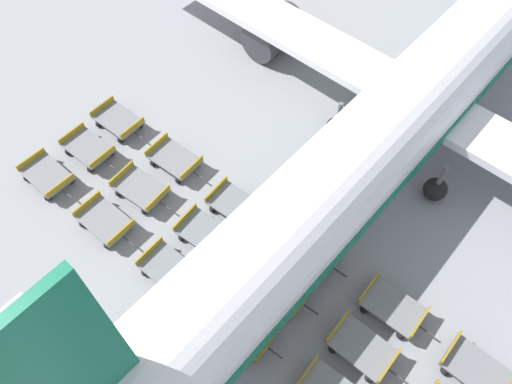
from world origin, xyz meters
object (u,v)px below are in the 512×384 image
(baggage_dolly_row_near_col_b, at_px, (105,221))
(baggage_dolly_row_mid_b_col_a, at_px, (118,121))
(baggage_dolly_row_near_col_d, at_px, (243,329))
(baggage_dolly_row_mid_a_col_c, at_px, (206,234))
(baggage_dolly_row_mid_a_col_e, at_px, (362,348))
(baggage_dolly_row_mid_b_col_c, at_px, (236,205))
(airplane, at_px, (438,79))
(baggage_dolly_row_mid_b_col_e, at_px, (392,307))
(baggage_dolly_row_mid_a_col_d, at_px, (280,288))
(baggage_dolly_row_near_col_c, at_px, (170,270))
(baggage_dolly_row_mid_b_col_b, at_px, (175,159))
(baggage_dolly_row_mid_b_col_d, at_px, (310,252))
(baggage_dolly_row_mid_a_col_b, at_px, (141,189))
(baggage_dolly_row_mid_a_col_a, at_px, (88,148))
(baggage_dolly_row_near_col_a, at_px, (47,176))
(baggage_dolly_row_mid_b_col_f, at_px, (476,370))

(baggage_dolly_row_near_col_b, distance_m, baggage_dolly_row_mid_b_col_a, 6.13)
(baggage_dolly_row_near_col_d, xyz_separation_m, baggage_dolly_row_mid_a_col_c, (-3.98, 2.55, 0.00))
(baggage_dolly_row_mid_a_col_e, distance_m, baggage_dolly_row_mid_b_col_c, 8.37)
(baggage_dolly_row_mid_a_col_c, xyz_separation_m, baggage_dolly_row_mid_b_col_a, (-8.00, 2.62, 0.00))
(airplane, xyz_separation_m, baggage_dolly_row_mid_b_col_e, (3.51, -10.39, -2.71))
(baggage_dolly_row_mid_a_col_d, relative_size, baggage_dolly_row_mid_b_col_e, 0.99)
(baggage_dolly_row_near_col_c, bearing_deg, baggage_dolly_row_mid_b_col_b, 128.57)
(baggage_dolly_row_mid_b_col_d, bearing_deg, baggage_dolly_row_mid_b_col_a, 176.90)
(baggage_dolly_row_near_col_b, xyz_separation_m, baggage_dolly_row_mid_b_col_b, (0.27, 4.56, 0.00))
(baggage_dolly_row_near_col_c, distance_m, baggage_dolly_row_mid_a_col_b, 4.57)
(baggage_dolly_row_mid_b_col_d, bearing_deg, baggage_dolly_row_mid_b_col_b, 176.95)
(airplane, distance_m, baggage_dolly_row_near_col_d, 14.98)
(baggage_dolly_row_mid_a_col_a, relative_size, baggage_dolly_row_mid_b_col_d, 1.01)
(baggage_dolly_row_mid_a_col_b, relative_size, baggage_dolly_row_mid_a_col_d, 1.00)
(baggage_dolly_row_mid_a_col_c, bearing_deg, baggage_dolly_row_mid_a_col_e, -3.08)
(baggage_dolly_row_near_col_b, xyz_separation_m, baggage_dolly_row_mid_a_col_b, (0.10, 2.26, 0.00))
(baggage_dolly_row_mid_b_col_c, bearing_deg, baggage_dolly_row_mid_b_col_e, -1.59)
(baggage_dolly_row_mid_a_col_d, bearing_deg, baggage_dolly_row_mid_a_col_b, 177.87)
(baggage_dolly_row_near_col_b, bearing_deg, baggage_dolly_row_mid_a_col_d, 13.17)
(baggage_dolly_row_mid_b_col_a, bearing_deg, baggage_dolly_row_mid_a_col_c, -18.16)
(baggage_dolly_row_mid_a_col_b, bearing_deg, baggage_dolly_row_mid_b_col_b, 85.95)
(baggage_dolly_row_mid_a_col_d, xyz_separation_m, baggage_dolly_row_mid_b_col_a, (-12.18, 2.84, 0.00))
(baggage_dolly_row_near_col_c, distance_m, baggage_dolly_row_mid_b_col_a, 9.25)
(baggage_dolly_row_near_col_a, relative_size, baggage_dolly_row_mid_b_col_e, 1.01)
(baggage_dolly_row_near_col_b, distance_m, baggage_dolly_row_mid_a_col_a, 4.53)
(baggage_dolly_row_mid_a_col_d, height_order, baggage_dolly_row_mid_b_col_c, same)
(baggage_dolly_row_mid_b_col_c, bearing_deg, baggage_dolly_row_mid_b_col_b, 174.53)
(baggage_dolly_row_near_col_b, height_order, baggage_dolly_row_mid_a_col_d, same)
(baggage_dolly_row_mid_a_col_a, relative_size, baggage_dolly_row_mid_a_col_e, 1.00)
(baggage_dolly_row_mid_b_col_c, bearing_deg, baggage_dolly_row_mid_b_col_f, -3.03)
(baggage_dolly_row_mid_b_col_a, height_order, baggage_dolly_row_mid_b_col_b, same)
(baggage_dolly_row_mid_b_col_b, bearing_deg, baggage_dolly_row_mid_a_col_d, -17.87)
(baggage_dolly_row_near_col_b, distance_m, baggage_dolly_row_mid_b_col_c, 6.05)
(baggage_dolly_row_near_col_d, bearing_deg, baggage_dolly_row_mid_a_col_a, 166.14)
(baggage_dolly_row_mid_a_col_b, bearing_deg, baggage_dolly_row_mid_a_col_d, -2.13)
(baggage_dolly_row_near_col_b, relative_size, baggage_dolly_row_mid_b_col_e, 1.00)
(baggage_dolly_row_near_col_a, bearing_deg, baggage_dolly_row_near_col_c, -2.31)
(baggage_dolly_row_near_col_a, relative_size, baggage_dolly_row_mid_b_col_b, 1.01)
(baggage_dolly_row_near_col_d, relative_size, baggage_dolly_row_mid_b_col_e, 0.99)
(baggage_dolly_row_mid_a_col_b, height_order, baggage_dolly_row_mid_b_col_c, same)
(baggage_dolly_row_near_col_b, xyz_separation_m, baggage_dolly_row_near_col_d, (8.15, -0.38, 0.00))
(baggage_dolly_row_mid_b_col_f, bearing_deg, baggage_dolly_row_mid_a_col_a, -177.21)
(baggage_dolly_row_near_col_a, relative_size, baggage_dolly_row_near_col_d, 1.02)
(baggage_dolly_row_mid_b_col_a, bearing_deg, baggage_dolly_row_near_col_c, -32.11)
(baggage_dolly_row_mid_a_col_c, xyz_separation_m, baggage_dolly_row_mid_a_col_d, (4.19, -0.21, 0.00))
(baggage_dolly_row_mid_a_col_d, bearing_deg, baggage_dolly_row_near_col_b, -166.83)
(baggage_dolly_row_mid_a_col_c, distance_m, baggage_dolly_row_mid_a_col_e, 8.23)
(baggage_dolly_row_near_col_d, relative_size, baggage_dolly_row_mid_b_col_f, 0.99)
(baggage_dolly_row_near_col_d, height_order, baggage_dolly_row_mid_b_col_f, same)
(baggage_dolly_row_mid_b_col_a, distance_m, baggage_dolly_row_mid_b_col_d, 12.34)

